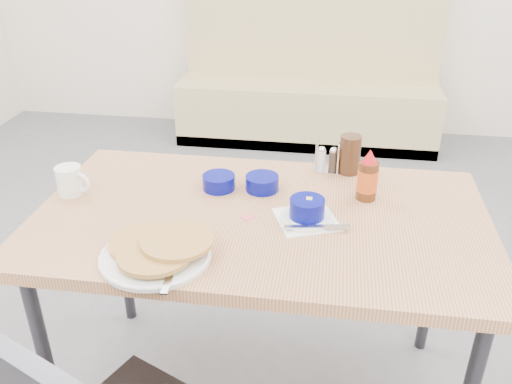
# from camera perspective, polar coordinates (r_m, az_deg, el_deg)

# --- Properties ---
(booth_bench) EXTENTS (1.90, 0.56, 1.22)m
(booth_bench) POSITION_cam_1_polar(r_m,az_deg,el_deg) (4.17, 5.50, 10.34)
(booth_bench) COLOR tan
(booth_bench) RESTS_ON ground
(dining_table) EXTENTS (1.40, 0.80, 0.76)m
(dining_table) POSITION_cam_1_polar(r_m,az_deg,el_deg) (1.71, 0.48, -4.13)
(dining_table) COLOR tan
(dining_table) RESTS_ON ground
(pancake_plate) EXTENTS (0.30, 0.32, 0.05)m
(pancake_plate) POSITION_cam_1_polar(r_m,az_deg,el_deg) (1.49, -10.35, -6.11)
(pancake_plate) COLOR white
(pancake_plate) RESTS_ON dining_table
(coffee_mug) EXTENTS (0.12, 0.08, 0.10)m
(coffee_mug) POSITION_cam_1_polar(r_m,az_deg,el_deg) (1.87, -18.95, 1.17)
(coffee_mug) COLOR white
(coffee_mug) RESTS_ON dining_table
(grits_setting) EXTENTS (0.24, 0.23, 0.07)m
(grits_setting) POSITION_cam_1_polar(r_m,az_deg,el_deg) (1.64, 5.40, -2.04)
(grits_setting) COLOR white
(grits_setting) RESTS_ON dining_table
(creamer_bowl) EXTENTS (0.11, 0.11, 0.05)m
(creamer_bowl) POSITION_cam_1_polar(r_m,az_deg,el_deg) (1.82, -3.93, 1.06)
(creamer_bowl) COLOR #04096D
(creamer_bowl) RESTS_ON dining_table
(butter_bowl) EXTENTS (0.11, 0.11, 0.05)m
(butter_bowl) POSITION_cam_1_polar(r_m,az_deg,el_deg) (1.81, 0.65, 0.96)
(butter_bowl) COLOR #04096D
(butter_bowl) RESTS_ON dining_table
(amber_tumbler) EXTENTS (0.08, 0.08, 0.14)m
(amber_tumbler) POSITION_cam_1_polar(r_m,az_deg,el_deg) (1.94, 9.85, 3.91)
(amber_tumbler) COLOR #392212
(amber_tumbler) RESTS_ON dining_table
(condiment_caddy) EXTENTS (0.09, 0.06, 0.11)m
(condiment_caddy) POSITION_cam_1_polar(r_m,az_deg,el_deg) (1.95, 7.49, 3.25)
(condiment_caddy) COLOR silver
(condiment_caddy) RESTS_ON dining_table
(syrup_bottle) EXTENTS (0.07, 0.07, 0.17)m
(syrup_bottle) POSITION_cam_1_polar(r_m,az_deg,el_deg) (1.77, 11.67, 1.47)
(syrup_bottle) COLOR #47230F
(syrup_bottle) RESTS_ON dining_table
(sugar_wrapper) EXTENTS (0.04, 0.05, 0.00)m
(sugar_wrapper) POSITION_cam_1_polar(r_m,az_deg,el_deg) (1.66, -0.88, -2.68)
(sugar_wrapper) COLOR #D84865
(sugar_wrapper) RESTS_ON dining_table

